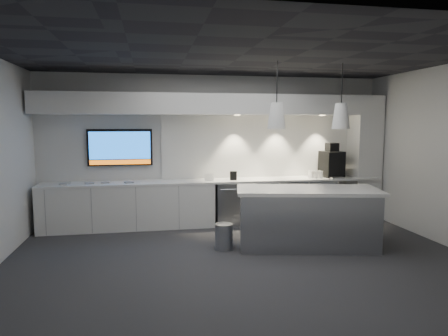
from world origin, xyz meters
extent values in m
plane|color=#2E2E31|center=(0.00, 0.00, 0.00)|extent=(7.00, 7.00, 0.00)
plane|color=black|center=(0.00, 0.00, 3.00)|extent=(7.00, 7.00, 0.00)
plane|color=silver|center=(0.00, 2.50, 1.50)|extent=(7.00, 0.00, 7.00)
plane|color=silver|center=(0.00, -2.50, 1.50)|extent=(7.00, 0.00, 7.00)
cube|color=white|center=(0.00, 2.17, 0.88)|extent=(6.80, 0.65, 0.04)
cube|color=white|center=(-1.75, 2.17, 0.43)|extent=(3.30, 0.63, 0.86)
cube|color=#93959B|center=(0.25, 2.17, 0.42)|extent=(0.60, 0.61, 0.85)
cube|color=#93959B|center=(0.88, 2.17, 0.42)|extent=(0.60, 0.61, 0.85)
cube|color=#93959B|center=(1.51, 2.17, 0.42)|extent=(0.60, 0.61, 0.85)
cube|color=#93959B|center=(2.14, 2.17, 0.42)|extent=(0.60, 0.61, 0.85)
cube|color=white|center=(1.20, 2.48, 1.55)|extent=(4.60, 0.03, 1.30)
cube|color=white|center=(0.00, 2.20, 2.40)|extent=(6.90, 0.60, 0.40)
cube|color=white|center=(3.20, 2.20, 1.30)|extent=(0.55, 0.55, 2.60)
cube|color=black|center=(-1.90, 2.45, 1.56)|extent=(1.25, 0.06, 0.72)
cube|color=blue|center=(-1.90, 2.42, 1.60)|extent=(1.17, 0.00, 0.54)
cube|color=orange|center=(-1.90, 2.42, 1.27)|extent=(1.17, 0.00, 0.09)
cube|color=#93959B|center=(1.20, 0.44, 0.46)|extent=(2.32, 1.31, 0.92)
cube|color=white|center=(1.20, 0.44, 0.95)|extent=(2.45, 1.44, 0.05)
cylinder|color=#93959B|center=(-0.17, 0.55, 0.21)|extent=(0.39, 0.39, 0.42)
cube|color=black|center=(2.46, 2.20, 1.17)|extent=(0.44, 0.48, 0.54)
cube|color=black|center=(2.46, 2.20, 1.53)|extent=(0.24, 0.24, 0.18)
cube|color=#93959B|center=(2.46, 1.96, 0.92)|extent=(0.31, 0.23, 0.03)
cube|color=black|center=(0.31, 2.08, 0.99)|extent=(0.14, 0.05, 0.18)
cube|color=white|center=(-0.18, 2.11, 0.97)|extent=(0.18, 0.04, 0.14)
cube|color=#949494|center=(-2.90, 2.12, 0.91)|extent=(0.20, 0.20, 0.02)
cube|color=#949494|center=(-2.46, 2.14, 0.91)|extent=(0.19, 0.19, 0.02)
cube|color=#949494|center=(-2.17, 2.16, 0.91)|extent=(0.18, 0.18, 0.02)
cube|color=#949494|center=(-1.73, 2.10, 0.91)|extent=(0.20, 0.20, 0.02)
cone|color=white|center=(0.65, 0.44, 2.15)|extent=(0.29, 0.29, 0.41)
cylinder|color=black|center=(0.65, 0.44, 2.71)|extent=(0.02, 0.02, 0.70)
cone|color=white|center=(1.75, 0.44, 2.15)|extent=(0.29, 0.29, 0.41)
cylinder|color=black|center=(1.75, 0.44, 2.71)|extent=(0.02, 0.02, 0.70)
camera|label=1|loc=(-1.31, -5.64, 2.04)|focal=32.00mm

